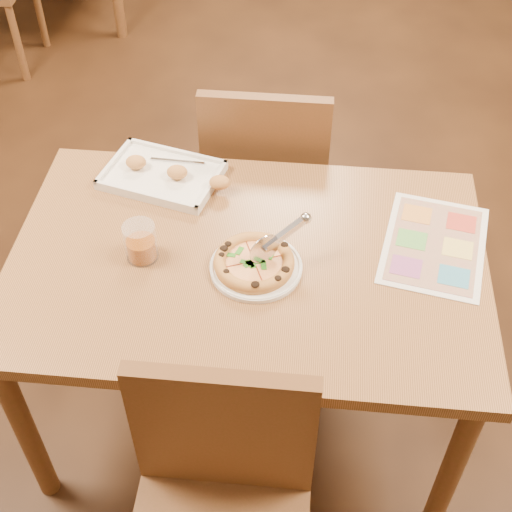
# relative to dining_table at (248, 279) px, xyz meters

# --- Properties ---
(room) EXTENTS (7.00, 7.00, 7.00)m
(room) POSITION_rel_dining_table_xyz_m (0.00, 0.00, 0.72)
(room) COLOR #371F0F
(room) RESTS_ON ground
(dining_table) EXTENTS (1.30, 0.85, 0.72)m
(dining_table) POSITION_rel_dining_table_xyz_m (0.00, 0.00, 0.00)
(dining_table) COLOR #9A643D
(dining_table) RESTS_ON ground
(chair_near) EXTENTS (0.42, 0.42, 0.47)m
(chair_near) POSITION_rel_dining_table_xyz_m (0.00, -0.60, -0.07)
(chair_near) COLOR brown
(chair_near) RESTS_ON ground
(chair_far) EXTENTS (0.42, 0.42, 0.47)m
(chair_far) POSITION_rel_dining_table_xyz_m (-0.00, 0.60, -0.07)
(chair_far) COLOR brown
(chair_far) RESTS_ON ground
(plate) EXTENTS (0.27, 0.27, 0.01)m
(plate) POSITION_rel_dining_table_xyz_m (0.03, -0.04, 0.09)
(plate) COLOR white
(plate) RESTS_ON dining_table
(pizza) EXTENTS (0.22, 0.22, 0.03)m
(pizza) POSITION_rel_dining_table_xyz_m (0.02, -0.04, 0.11)
(pizza) COLOR #D68F49
(pizza) RESTS_ON plate
(pizza_cutter) EXTENTS (0.15, 0.12, 0.10)m
(pizza_cutter) POSITION_rel_dining_table_xyz_m (0.08, -0.01, 0.17)
(pizza_cutter) COLOR silver
(pizza_cutter) RESTS_ON pizza
(appetizer_tray) EXTENTS (0.41, 0.31, 0.06)m
(appetizer_tray) POSITION_rel_dining_table_xyz_m (-0.28, 0.31, 0.10)
(appetizer_tray) COLOR white
(appetizer_tray) RESTS_ON dining_table
(glass_tumbler) EXTENTS (0.09, 0.09, 0.11)m
(glass_tumbler) POSITION_rel_dining_table_xyz_m (-0.28, -0.02, 0.13)
(glass_tumbler) COLOR #8D400A
(glass_tumbler) RESTS_ON dining_table
(menu) EXTENTS (0.34, 0.42, 0.00)m
(menu) POSITION_rel_dining_table_xyz_m (0.51, 0.10, 0.09)
(menu) COLOR silver
(menu) RESTS_ON dining_table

